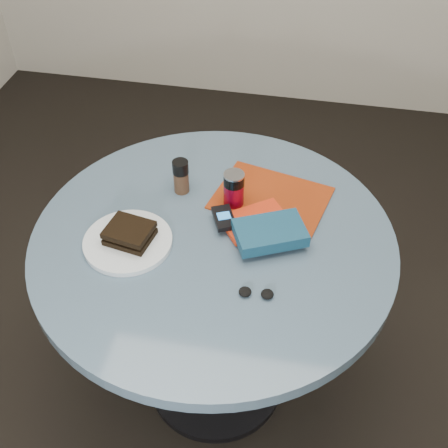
% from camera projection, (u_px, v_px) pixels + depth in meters
% --- Properties ---
extents(ground, '(4.00, 4.00, 0.00)m').
position_uv_depth(ground, '(216.00, 380.00, 2.06)').
color(ground, black).
rests_on(ground, ground).
extents(table, '(1.00, 1.00, 0.75)m').
position_uv_depth(table, '(214.00, 275.00, 1.65)').
color(table, black).
rests_on(table, ground).
extents(plate, '(0.25, 0.25, 0.02)m').
position_uv_depth(plate, '(128.00, 242.00, 1.51)').
color(plate, white).
rests_on(plate, table).
extents(sandwich, '(0.13, 0.12, 0.04)m').
position_uv_depth(sandwich, '(129.00, 233.00, 1.49)').
color(sandwich, black).
rests_on(sandwich, plate).
extents(soda_can, '(0.08, 0.08, 0.11)m').
position_uv_depth(soda_can, '(234.00, 189.00, 1.59)').
color(soda_can, maroon).
rests_on(soda_can, table).
extents(pepper_grinder, '(0.05, 0.05, 0.11)m').
position_uv_depth(pepper_grinder, '(181.00, 176.00, 1.63)').
color(pepper_grinder, '#432C1C').
rests_on(pepper_grinder, table).
extents(magazine, '(0.37, 0.31, 0.01)m').
position_uv_depth(magazine, '(271.00, 198.00, 1.64)').
color(magazine, maroon).
rests_on(magazine, table).
extents(red_book, '(0.21, 0.20, 0.01)m').
position_uv_depth(red_book, '(255.00, 221.00, 1.56)').
color(red_book, red).
rests_on(red_book, magazine).
extents(novel, '(0.22, 0.19, 0.04)m').
position_uv_depth(novel, '(270.00, 233.00, 1.49)').
color(novel, navy).
rests_on(novel, red_book).
extents(mp3_player, '(0.09, 0.11, 0.02)m').
position_uv_depth(mp3_player, '(224.00, 218.00, 1.55)').
color(mp3_player, black).
rests_on(mp3_player, red_book).
extents(headphones, '(0.09, 0.04, 0.02)m').
position_uv_depth(headphones, '(256.00, 293.00, 1.38)').
color(headphones, black).
rests_on(headphones, table).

